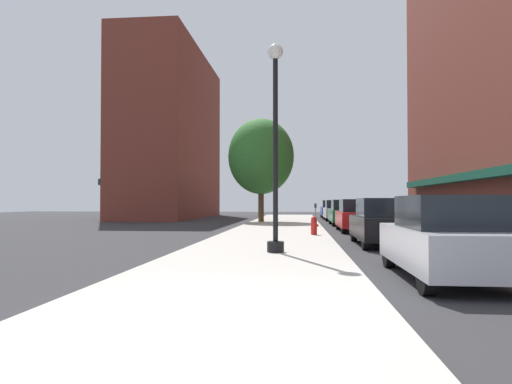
{
  "coord_description": "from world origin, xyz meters",
  "views": [
    {
      "loc": [
        1.15,
        -5.35,
        1.54
      ],
      "look_at": [
        -1.45,
        21.49,
        2.11
      ],
      "focal_mm": 32.03,
      "sensor_mm": 36.0,
      "label": 1
    }
  ],
  "objects": [
    {
      "name": "building_far_background",
      "position": [
        -11.01,
        37.0,
        7.77
      ],
      "size": [
        6.8,
        18.0,
        15.58
      ],
      "color": "brown",
      "rests_on": "ground"
    },
    {
      "name": "car_red",
      "position": [
        4.0,
        18.33,
        0.81
      ],
      "size": [
        1.8,
        4.3,
        1.66
      ],
      "rotation": [
        0.0,
        0.0,
        0.02
      ],
      "color": "black",
      "rests_on": "ground"
    },
    {
      "name": "sidewalk_slab",
      "position": [
        0.0,
        19.0,
        0.06
      ],
      "size": [
        4.8,
        50.0,
        0.12
      ],
      "primitive_type": "cube",
      "color": "#B7B2A8",
      "rests_on": "ground"
    },
    {
      "name": "car_blue",
      "position": [
        4.0,
        37.81,
        0.81
      ],
      "size": [
        1.8,
        4.3,
        1.66
      ],
      "rotation": [
        0.0,
        0.0,
        -0.02
      ],
      "color": "black",
      "rests_on": "ground"
    },
    {
      "name": "car_silver",
      "position": [
        4.0,
        3.96,
        0.81
      ],
      "size": [
        1.8,
        4.3,
        1.66
      ],
      "rotation": [
        0.0,
        0.0,
        0.02
      ],
      "color": "black",
      "rests_on": "ground"
    },
    {
      "name": "car_black",
      "position": [
        4.0,
        10.97,
        0.81
      ],
      "size": [
        1.8,
        4.3,
        1.66
      ],
      "rotation": [
        0.0,
        0.0,
        0.02
      ],
      "color": "black",
      "rests_on": "ground"
    },
    {
      "name": "fire_hydrant",
      "position": [
        1.74,
        14.37,
        0.52
      ],
      "size": [
        0.33,
        0.26,
        0.79
      ],
      "color": "red",
      "rests_on": "sidewalk_slab"
    },
    {
      "name": "parking_meter_near",
      "position": [
        2.05,
        21.86,
        0.95
      ],
      "size": [
        0.14,
        0.09,
        1.31
      ],
      "color": "slate",
      "rests_on": "sidewalk_slab"
    },
    {
      "name": "ground_plane",
      "position": [
        4.0,
        18.0,
        0.0
      ],
      "size": [
        90.0,
        90.0,
        0.0
      ],
      "primitive_type": "plane",
      "color": "#2D2D30"
    },
    {
      "name": "tree_near",
      "position": [
        -1.62,
        26.96,
        4.75
      ],
      "size": [
        4.68,
        4.68,
        7.33
      ],
      "color": "#4C3823",
      "rests_on": "sidewalk_slab"
    },
    {
      "name": "car_white",
      "position": [
        4.0,
        32.04,
        0.81
      ],
      "size": [
        1.8,
        4.3,
        1.66
      ],
      "rotation": [
        0.0,
        0.0,
        0.02
      ],
      "color": "black",
      "rests_on": "ground"
    },
    {
      "name": "car_green",
      "position": [
        4.0,
        24.68,
        0.81
      ],
      "size": [
        1.8,
        4.3,
        1.66
      ],
      "rotation": [
        0.0,
        0.0,
        0.04
      ],
      "color": "black",
      "rests_on": "ground"
    },
    {
      "name": "lamppost",
      "position": [
        0.45,
        7.5,
        3.2
      ],
      "size": [
        0.48,
        0.48,
        5.9
      ],
      "color": "black",
      "rests_on": "sidewalk_slab"
    }
  ]
}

